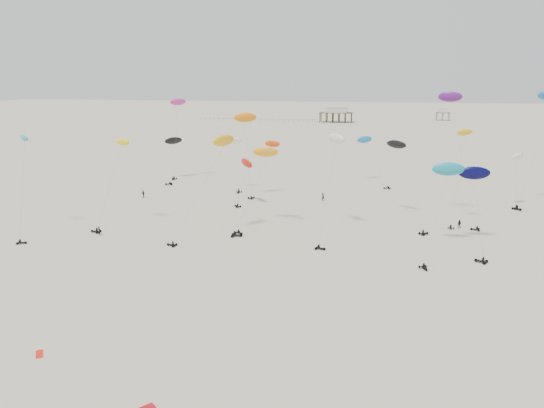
% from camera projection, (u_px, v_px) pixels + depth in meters
% --- Properties ---
extents(ground_plane, '(900.00, 900.00, 0.00)m').
position_uv_depth(ground_plane, '(330.00, 155.00, 200.21)').
color(ground_plane, '#C3B49A').
extents(pavilion_main, '(21.00, 13.00, 9.80)m').
position_uv_depth(pavilion_main, '(336.00, 116.00, 344.19)').
color(pavilion_main, brown).
rests_on(pavilion_main, ground).
extents(pavilion_small, '(9.00, 7.00, 8.00)m').
position_uv_depth(pavilion_small, '(443.00, 115.00, 359.62)').
color(pavilion_small, brown).
rests_on(pavilion_small, ground).
extents(pier_fence, '(80.20, 0.20, 1.50)m').
position_uv_depth(pier_fence, '(258.00, 120.00, 354.92)').
color(pier_fence, black).
rests_on(pier_fence, ground).
extents(rig_0, '(4.83, 6.00, 22.89)m').
position_uv_depth(rig_0, '(177.00, 120.00, 148.84)').
color(rig_0, black).
rests_on(rig_0, ground).
extents(rig_1, '(4.37, 7.44, 18.94)m').
position_uv_depth(rig_1, '(461.00, 159.00, 102.09)').
color(rig_1, black).
rests_on(rig_1, ground).
extents(rig_2, '(5.50, 9.60, 17.43)m').
position_uv_depth(rig_2, '(113.00, 174.00, 101.13)').
color(rig_2, black).
rests_on(rig_2, ground).
extents(rig_3, '(4.85, 6.94, 13.70)m').
position_uv_depth(rig_3, '(236.00, 157.00, 134.84)').
color(rig_3, black).
rests_on(rig_3, ground).
extents(rig_4, '(6.84, 10.36, 16.37)m').
position_uv_depth(rig_4, '(263.00, 160.00, 102.07)').
color(rig_4, black).
rests_on(rig_4, ground).
extents(rig_5, '(8.96, 17.99, 20.58)m').
position_uv_depth(rig_5, '(401.00, 160.00, 107.26)').
color(rig_5, black).
rests_on(rig_5, ground).
extents(rig_6, '(7.74, 15.47, 18.20)m').
position_uv_depth(rig_6, '(446.00, 179.00, 88.16)').
color(rig_6, black).
rests_on(rig_6, ground).
extents(rig_7, '(8.06, 9.42, 17.58)m').
position_uv_depth(rig_7, '(253.00, 191.00, 97.90)').
color(rig_7, black).
rests_on(rig_7, ground).
extents(rig_8, '(5.06, 7.85, 10.78)m').
position_uv_depth(rig_8, '(246.00, 168.00, 119.95)').
color(rig_8, black).
rests_on(rig_8, ground).
extents(rig_9, '(8.65, 12.22, 26.48)m').
position_uv_depth(rig_9, '(454.00, 117.00, 105.06)').
color(rig_9, black).
rests_on(rig_9, ground).
extents(rig_10, '(6.27, 14.15, 14.04)m').
position_uv_depth(rig_10, '(173.00, 147.00, 150.13)').
color(rig_10, black).
rests_on(rig_10, ground).
extents(rig_11, '(6.99, 11.99, 19.46)m').
position_uv_depth(rig_11, '(23.00, 178.00, 96.34)').
color(rig_11, black).
rests_on(rig_11, ground).
extents(rig_12, '(10.06, 13.63, 16.16)m').
position_uv_depth(rig_12, '(368.00, 146.00, 145.85)').
color(rig_12, black).
rests_on(rig_12, ground).
extents(rig_14, '(4.64, 17.18, 21.06)m').
position_uv_depth(rig_14, '(334.00, 155.00, 97.13)').
color(rig_14, black).
rests_on(rig_14, ground).
extents(rig_16, '(5.83, 4.70, 20.60)m').
position_uv_depth(rig_16, '(246.00, 127.00, 124.51)').
color(rig_16, black).
rests_on(rig_16, ground).
extents(rig_17, '(5.53, 13.44, 15.50)m').
position_uv_depth(rig_17, '(475.00, 185.00, 89.78)').
color(rig_17, black).
rests_on(rig_17, ground).
extents(rig_18, '(4.35, 7.25, 12.35)m').
position_uv_depth(rig_18, '(517.00, 172.00, 117.03)').
color(rig_18, black).
rests_on(rig_18, ground).
extents(rig_19, '(9.74, 13.67, 19.95)m').
position_uv_depth(rig_19, '(217.00, 153.00, 95.26)').
color(rig_19, black).
rests_on(rig_19, ground).
extents(spectator_0, '(0.87, 0.73, 2.02)m').
position_uv_depth(spectator_0, '(100.00, 235.00, 97.61)').
color(spectator_0, black).
rests_on(spectator_0, ground).
extents(spectator_1, '(1.08, 0.87, 1.93)m').
position_uv_depth(spectator_1, '(459.00, 228.00, 102.27)').
color(spectator_1, black).
rests_on(spectator_1, ground).
extents(spectator_2, '(1.44, 1.28, 2.15)m').
position_uv_depth(spectator_2, '(143.00, 198.00, 128.49)').
color(spectator_2, black).
rests_on(spectator_2, ground).
extents(spectator_3, '(0.98, 0.95, 2.23)m').
position_uv_depth(spectator_3, '(323.00, 201.00, 125.21)').
color(spectator_3, black).
rests_on(spectator_3, ground).
extents(grounded_kite_b, '(1.59, 1.88, 0.07)m').
position_uv_depth(grounded_kite_b, '(39.00, 354.00, 55.66)').
color(grounded_kite_b, red).
rests_on(grounded_kite_b, ground).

